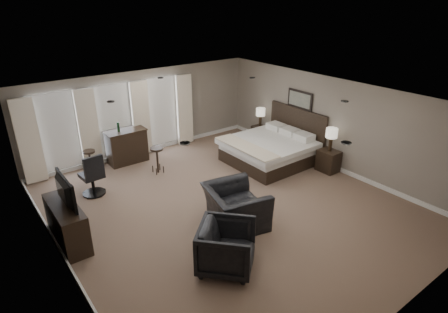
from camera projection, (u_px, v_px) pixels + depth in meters
room at (228, 156)px, 8.49m from camera, size 7.60×8.60×2.64m
window_bay at (115, 123)px, 10.97m from camera, size 5.25×0.20×2.30m
bed at (271, 139)px, 11.05m from camera, size 2.33×2.23×1.49m
nightstand_near at (328, 161)px, 10.66m from camera, size 0.46×0.57×0.62m
nightstand_far at (260, 134)px, 12.79m from camera, size 0.40×0.49×0.54m
lamp_near at (331, 140)px, 10.40m from camera, size 0.32×0.32×0.67m
lamp_far at (260, 117)px, 12.55m from camera, size 0.31×0.31×0.64m
wall_art at (300, 100)px, 11.26m from camera, size 0.04×0.96×0.56m
dresser at (67, 224)px, 7.54m from camera, size 0.48×1.49×0.86m
tv at (63, 202)px, 7.34m from camera, size 0.61×1.05×0.14m
armchair_near at (236, 201)px, 8.10m from camera, size 1.13×1.48×1.16m
armchair_far at (227, 245)px, 6.80m from camera, size 1.34×1.33×1.01m
bar_counter at (127, 146)px, 11.14m from camera, size 1.17×0.61×1.02m
bar_stool_left at (90, 162)px, 10.48m from camera, size 0.44×0.44×0.70m
bar_stool_right at (157, 160)px, 10.53m from camera, size 0.47×0.47×0.75m
desk_chair at (91, 174)px, 9.31m from camera, size 0.62×0.62×1.12m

